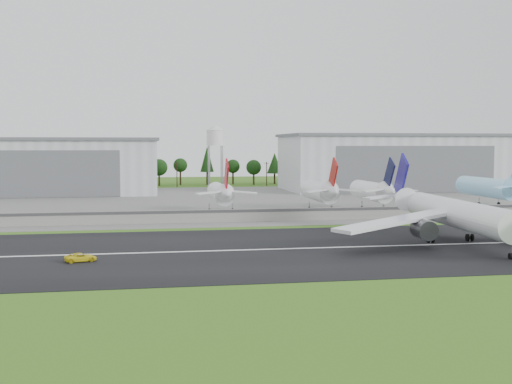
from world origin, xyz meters
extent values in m
plane|color=#3B6217|center=(0.00, 0.00, 0.00)|extent=(600.00, 600.00, 0.00)
cube|color=black|center=(0.00, 10.00, 0.05)|extent=(320.00, 60.00, 0.10)
cube|color=white|center=(0.00, 10.00, 0.11)|extent=(220.00, 1.00, 0.02)
cube|color=slate|center=(0.00, 120.00, 0.05)|extent=(320.00, 150.00, 0.10)
cube|color=gray|center=(0.00, 55.00, 1.75)|extent=(240.00, 0.50, 3.50)
cube|color=#38383A|center=(0.00, 54.70, 3.00)|extent=(240.00, 0.12, 0.70)
cube|color=silver|center=(-80.00, 165.00, 11.00)|extent=(95.00, 42.00, 22.00)
cube|color=#595B60|center=(-80.00, 165.00, 22.60)|extent=(97.00, 44.00, 1.20)
cube|color=#595B60|center=(-80.00, 143.85, 9.24)|extent=(66.50, 0.30, 18.04)
cube|color=silver|center=(75.00, 165.00, 12.00)|extent=(100.00, 45.00, 24.00)
cube|color=#595B60|center=(75.00, 165.00, 24.60)|extent=(102.00, 47.00, 1.20)
cube|color=#595B60|center=(75.00, 142.35, 10.08)|extent=(70.00, 0.30, 19.68)
cylinder|color=#99999E|center=(-8.00, 182.00, 10.00)|extent=(0.50, 0.50, 20.00)
cylinder|color=#99999E|center=(-2.00, 188.00, 10.00)|extent=(0.50, 0.50, 20.00)
cylinder|color=silver|center=(-5.00, 185.00, 23.50)|extent=(8.00, 8.00, 7.00)
cone|color=silver|center=(-5.00, 185.00, 28.20)|extent=(8.40, 8.40, 2.40)
cylinder|color=white|center=(25.24, 10.00, 6.20)|extent=(8.44, 44.27, 5.80)
cone|color=white|center=(23.64, 36.45, 7.40)|extent=(6.04, 9.32, 5.51)
cube|color=navy|center=(23.67, 35.95, 12.70)|extent=(1.07, 9.55, 11.13)
cylinder|color=#333338|center=(34.93, 7.08, 3.80)|extent=(4.12, 5.72, 3.80)
cube|color=white|center=(28.66, 36.25, 7.80)|extent=(9.55, 6.27, 0.98)
cube|color=white|center=(10.39, 7.10, 5.40)|extent=(27.74, 16.63, 2.65)
cylinder|color=#333338|center=(15.97, 5.93, 3.80)|extent=(4.12, 5.72, 3.80)
cube|color=white|center=(18.68, 35.65, 7.80)|extent=(9.52, 5.36, 0.98)
cube|color=#99999E|center=(25.48, 6.01, 1.70)|extent=(11.79, 30.55, 3.20)
cylinder|color=black|center=(20.57, 12.72, 0.85)|extent=(0.49, 1.52, 1.50)
imported|color=yellow|center=(-48.43, 2.69, 0.85)|extent=(5.91, 3.99, 1.51)
cylinder|color=white|center=(-15.18, 80.00, 5.77)|extent=(5.54, 24.00, 5.54)
cone|color=white|center=(-15.18, 64.50, 6.77)|extent=(5.27, 7.00, 5.27)
cube|color=#A30C1A|center=(-15.18, 65.00, 11.57)|extent=(0.45, 8.59, 10.02)
cylinder|color=#99999E|center=(-18.68, 78.00, 1.50)|extent=(0.32, 0.32, 3.00)
cylinder|color=#99999E|center=(-11.68, 78.00, 1.50)|extent=(0.32, 0.32, 3.00)
cylinder|color=black|center=(-18.68, 78.00, 0.80)|extent=(0.40, 1.40, 1.40)
cylinder|color=silver|center=(15.33, 80.00, 5.96)|extent=(5.91, 24.00, 5.91)
cone|color=silver|center=(15.33, 64.50, 6.96)|extent=(5.62, 7.00, 5.62)
cube|color=#980F0B|center=(15.33, 65.00, 11.76)|extent=(0.45, 8.59, 10.02)
cylinder|color=#99999E|center=(11.83, 78.00, 1.50)|extent=(0.32, 0.32, 3.00)
cylinder|color=#99999E|center=(18.83, 78.00, 1.50)|extent=(0.32, 0.32, 3.00)
cylinder|color=black|center=(11.83, 78.00, 0.80)|extent=(0.40, 1.40, 1.40)
cylinder|color=white|center=(32.08, 80.00, 5.91)|extent=(5.82, 24.00, 5.82)
cone|color=white|center=(32.08, 64.50, 6.91)|extent=(5.53, 7.00, 5.53)
cube|color=black|center=(32.08, 65.00, 11.71)|extent=(0.45, 8.59, 10.02)
cylinder|color=#99999E|center=(28.58, 78.00, 1.50)|extent=(0.32, 0.32, 3.00)
cylinder|color=#99999E|center=(35.58, 78.00, 1.50)|extent=(0.32, 0.32, 3.00)
cylinder|color=black|center=(28.58, 78.00, 0.80)|extent=(0.40, 1.40, 1.40)
cylinder|color=#93D7FF|center=(73.93, 85.00, 6.24)|extent=(6.47, 30.00, 6.47)
cylinder|color=#99999E|center=(70.43, 83.00, 1.50)|extent=(0.32, 0.32, 3.00)
cylinder|color=#99999E|center=(77.43, 83.00, 1.50)|extent=(0.32, 0.32, 3.00)
cylinder|color=black|center=(70.43, 83.00, 0.80)|extent=(0.40, 1.40, 1.40)
camera|label=1|loc=(-37.43, -110.14, 20.10)|focal=45.00mm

